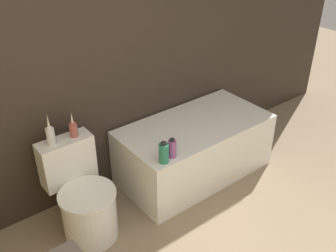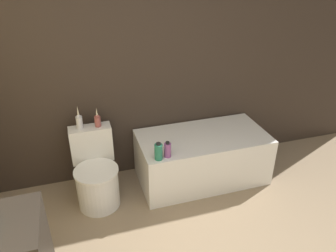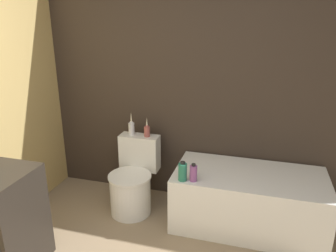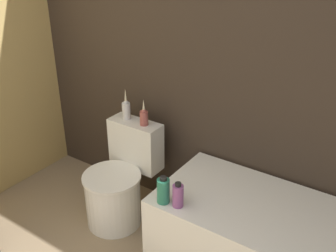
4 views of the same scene
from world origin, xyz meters
The scene contains 7 objects.
wall_back_tiled centered at (0.00, 2.18, 1.30)m, with size 6.40×0.06×2.60m.
bathtub centered at (0.82, 1.77, 0.28)m, with size 1.41×0.72×0.55m.
toilet centered at (-0.35, 1.74, 0.31)m, with size 0.44×0.60×0.75m.
vase_gold centered at (-0.44, 1.96, 0.83)m, with size 0.06×0.06×0.25m.
vase_silver centered at (-0.26, 1.95, 0.82)m, with size 0.06×0.06×0.21m.
shampoo_bottle_tall centered at (0.24, 1.48, 0.64)m, with size 0.08×0.08×0.18m.
shampoo_bottle_short centered at (0.33, 1.50, 0.63)m, with size 0.07×0.07×0.17m.
Camera 2 is at (-0.45, -1.05, 2.32)m, focal length 35.00 mm.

